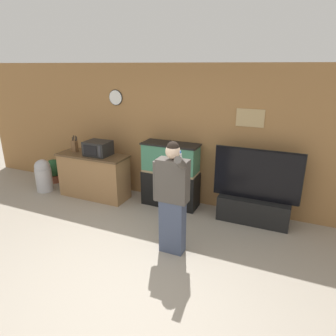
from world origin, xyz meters
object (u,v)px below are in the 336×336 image
(trash_bin, at_px, (43,175))
(potted_plant, at_px, (54,170))
(microwave, at_px, (98,148))
(aquarium_on_stand, at_px, (171,175))
(person_standing, at_px, (172,197))
(counter_island, at_px, (94,176))
(tv_on_stand, at_px, (254,202))
(knife_block, at_px, (75,146))

(trash_bin, bearing_deg, potted_plant, 110.73)
(microwave, xyz_separation_m, trash_bin, (-1.30, -0.22, -0.68))
(trash_bin, bearing_deg, aquarium_on_stand, 9.56)
(aquarium_on_stand, distance_m, person_standing, 1.54)
(counter_island, xyz_separation_m, potted_plant, (-1.35, 0.28, -0.16))
(tv_on_stand, xyz_separation_m, trash_bin, (-4.29, -0.42, -0.02))
(counter_island, bearing_deg, potted_plant, 168.17)
(trash_bin, bearing_deg, counter_island, 9.69)
(counter_island, height_order, microwave, microwave)
(microwave, xyz_separation_m, tv_on_stand, (2.99, 0.20, -0.65))
(potted_plant, bearing_deg, tv_on_stand, -0.78)
(knife_block, distance_m, potted_plant, 1.17)
(knife_block, distance_m, person_standing, 2.89)
(person_standing, bearing_deg, microwave, 150.80)
(aquarium_on_stand, distance_m, trash_bin, 2.79)
(knife_block, distance_m, trash_bin, 1.00)
(aquarium_on_stand, relative_size, tv_on_stand, 0.86)
(potted_plant, bearing_deg, counter_island, -11.83)
(knife_block, bearing_deg, person_standing, -23.82)
(counter_island, height_order, trash_bin, counter_island)
(potted_plant, distance_m, trash_bin, 0.52)
(microwave, relative_size, aquarium_on_stand, 0.40)
(trash_bin, bearing_deg, tv_on_stand, 5.60)
(microwave, xyz_separation_m, knife_block, (-0.59, 0.02, -0.02))
(knife_block, bearing_deg, trash_bin, -161.33)
(aquarium_on_stand, height_order, trash_bin, aquarium_on_stand)
(person_standing, distance_m, potted_plant, 3.85)
(aquarium_on_stand, relative_size, trash_bin, 1.75)
(aquarium_on_stand, bearing_deg, potted_plant, 179.58)
(counter_island, bearing_deg, knife_block, 174.94)
(knife_block, bearing_deg, potted_plant, 164.83)
(counter_island, relative_size, knife_block, 4.36)
(knife_block, bearing_deg, counter_island, -5.06)
(microwave, height_order, trash_bin, microwave)
(knife_block, relative_size, trash_bin, 0.48)
(microwave, relative_size, knife_block, 1.46)
(knife_block, xyz_separation_m, tv_on_stand, (3.58, 0.18, -0.64))
(counter_island, distance_m, person_standing, 2.49)
(aquarium_on_stand, bearing_deg, knife_block, -173.78)
(microwave, bearing_deg, aquarium_on_stand, 9.57)
(person_standing, relative_size, trash_bin, 2.35)
(counter_island, relative_size, trash_bin, 2.08)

